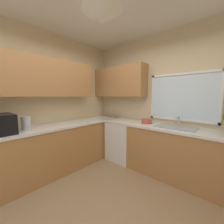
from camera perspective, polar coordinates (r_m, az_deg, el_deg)
ground_plane at (r=2.16m, az=-3.53°, el=-35.99°), size 7.64×7.64×0.00m
room_shell at (r=2.16m, az=-2.16°, el=15.22°), size 3.56×3.59×2.78m
counter_run_left at (r=2.96m, az=-23.87°, el=-13.91°), size 0.65×3.20×0.91m
counter_run_back at (r=2.89m, az=20.85°, el=-14.26°), size 2.65×0.65×0.91m
dishwasher at (r=3.31m, az=4.59°, el=-11.60°), size 0.60×0.60×0.87m
kettle at (r=2.67m, az=-31.53°, el=-3.90°), size 0.14×0.14×0.22m
sink_assembly at (r=2.72m, az=24.56°, el=-5.54°), size 0.65×0.40×0.19m
bowl at (r=2.91m, az=13.92°, el=-3.65°), size 0.20×0.20×0.09m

